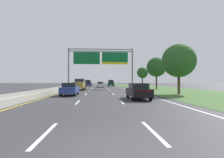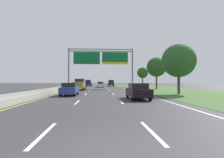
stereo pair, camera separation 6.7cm
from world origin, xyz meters
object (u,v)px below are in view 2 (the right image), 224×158
object	(u,v)px
roadside_tree_near	(179,61)
pickup_truck_gold	(79,85)
car_white_centre_lane_sedan	(101,84)
car_darkgreen_right_lane_suv	(111,83)
car_black_right_lane_sedan	(138,91)
roadside_tree_mid	(156,67)
overhead_sign_gantry	(101,60)
car_blue_left_lane_sedan	(70,89)
roadside_tree_far	(143,73)
car_navy_left_lane_suv	(88,83)

from	to	relation	value
roadside_tree_near	pickup_truck_gold	bearing A→B (deg)	141.83
roadside_tree_near	car_white_centre_lane_sedan	bearing A→B (deg)	111.37
pickup_truck_gold	roadside_tree_near	bearing A→B (deg)	-127.15
car_white_centre_lane_sedan	car_darkgreen_right_lane_suv	xyz separation A→B (m)	(3.55, 10.22, 0.28)
car_black_right_lane_sedan	roadside_tree_mid	size ratio (longest dim) A/B	0.63
roadside_tree_near	car_black_right_lane_sedan	bearing A→B (deg)	-138.67
car_white_centre_lane_sedan	pickup_truck_gold	bearing A→B (deg)	165.60
car_black_right_lane_sedan	roadside_tree_near	size ratio (longest dim) A/B	0.65
roadside_tree_near	roadside_tree_mid	size ratio (longest dim) A/B	0.97
car_darkgreen_right_lane_suv	roadside_tree_near	bearing A→B (deg)	-169.44
overhead_sign_gantry	pickup_truck_gold	distance (m)	9.52
car_white_centre_lane_sedan	car_blue_left_lane_sedan	bearing A→B (deg)	172.80
overhead_sign_gantry	roadside_tree_far	distance (m)	19.42
pickup_truck_gold	car_darkgreen_right_lane_suv	distance (m)	26.52
car_darkgreen_right_lane_suv	pickup_truck_gold	bearing A→B (deg)	163.18
overhead_sign_gantry	pickup_truck_gold	bearing A→B (deg)	-122.91
car_darkgreen_right_lane_suv	roadside_tree_mid	xyz separation A→B (m)	(8.69, -21.66, 3.72)
car_navy_left_lane_suv	roadside_tree_near	bearing A→B (deg)	-156.75
overhead_sign_gantry	car_blue_left_lane_sedan	world-z (taller)	overhead_sign_gantry
car_white_centre_lane_sedan	car_navy_left_lane_suv	xyz separation A→B (m)	(-3.87, 8.22, 0.28)
car_blue_left_lane_sedan	roadside_tree_near	bearing A→B (deg)	-86.32
car_black_right_lane_sedan	car_darkgreen_right_lane_suv	size ratio (longest dim) A/B	0.94
car_navy_left_lane_suv	roadside_tree_far	distance (m)	17.62
overhead_sign_gantry	roadside_tree_far	size ratio (longest dim) A/B	2.47
overhead_sign_gantry	car_white_centre_lane_sedan	size ratio (longest dim) A/B	3.40
roadside_tree_far	car_white_centre_lane_sedan	bearing A→B (deg)	-157.71
car_white_centre_lane_sedan	roadside_tree_near	world-z (taller)	roadside_tree_near
roadside_tree_near	roadside_tree_far	xyz separation A→B (m)	(2.82, 32.00, -0.17)
pickup_truck_gold	car_darkgreen_right_lane_suv	xyz separation A→B (m)	(7.68, 25.38, 0.02)
pickup_truck_gold	car_black_right_lane_sedan	distance (m)	19.07
car_blue_left_lane_sedan	car_navy_left_lane_suv	size ratio (longest dim) A/B	0.93
overhead_sign_gantry	roadside_tree_far	xyz separation A→B (m)	(13.16, 14.10, -2.30)
roadside_tree_near	roadside_tree_far	size ratio (longest dim) A/B	1.11
car_black_right_lane_sedan	roadside_tree_far	world-z (taller)	roadside_tree_far
car_darkgreen_right_lane_suv	roadside_tree_far	bearing A→B (deg)	-116.38
pickup_truck_gold	car_blue_left_lane_sedan	bearing A→B (deg)	-177.92
pickup_truck_gold	roadside_tree_near	xyz separation A→B (m)	(14.53, -11.42, 3.45)
overhead_sign_gantry	car_white_centre_lane_sedan	bearing A→B (deg)	90.41
car_white_centre_lane_sedan	car_blue_left_lane_sedan	xyz separation A→B (m)	(-3.90, -27.61, 0.00)
car_navy_left_lane_suv	car_darkgreen_right_lane_suv	bearing A→B (deg)	-73.92
car_navy_left_lane_suv	roadside_tree_near	world-z (taller)	roadside_tree_near
roadside_tree_far	car_darkgreen_right_lane_suv	bearing A→B (deg)	153.60
car_navy_left_lane_suv	roadside_tree_mid	size ratio (longest dim) A/B	0.68
overhead_sign_gantry	car_darkgreen_right_lane_suv	world-z (taller)	overhead_sign_gantry
car_white_centre_lane_sedan	roadside_tree_near	size ratio (longest dim) A/B	0.65
car_blue_left_lane_sedan	roadside_tree_mid	bearing A→B (deg)	-45.39
pickup_truck_gold	car_black_right_lane_sedan	xyz separation A→B (m)	(7.67, -17.46, -0.26)
overhead_sign_gantry	pickup_truck_gold	world-z (taller)	overhead_sign_gantry
pickup_truck_gold	car_blue_left_lane_sedan	xyz separation A→B (m)	(0.23, -12.45, -0.26)
car_blue_left_lane_sedan	car_navy_left_lane_suv	distance (m)	35.83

